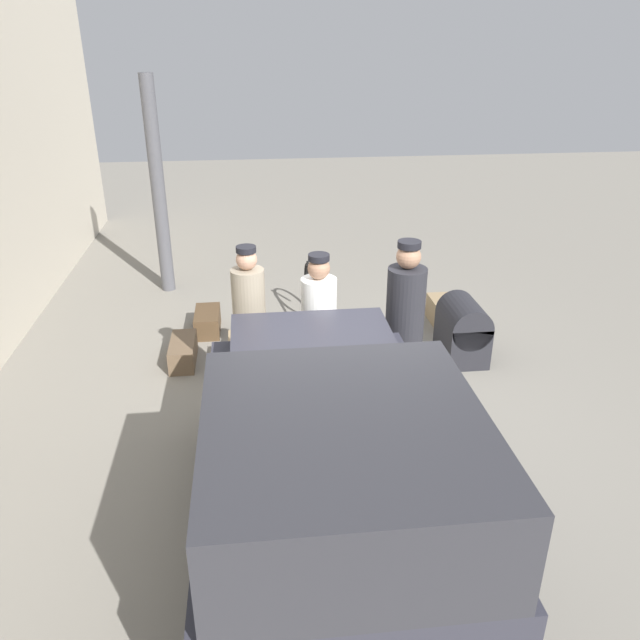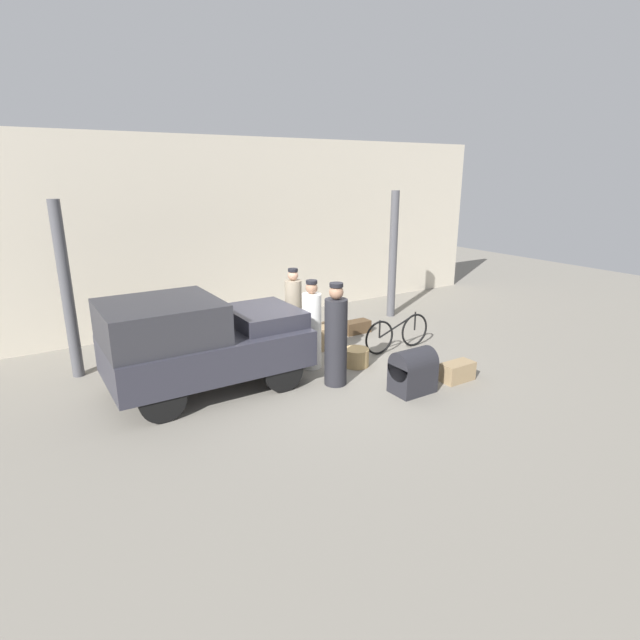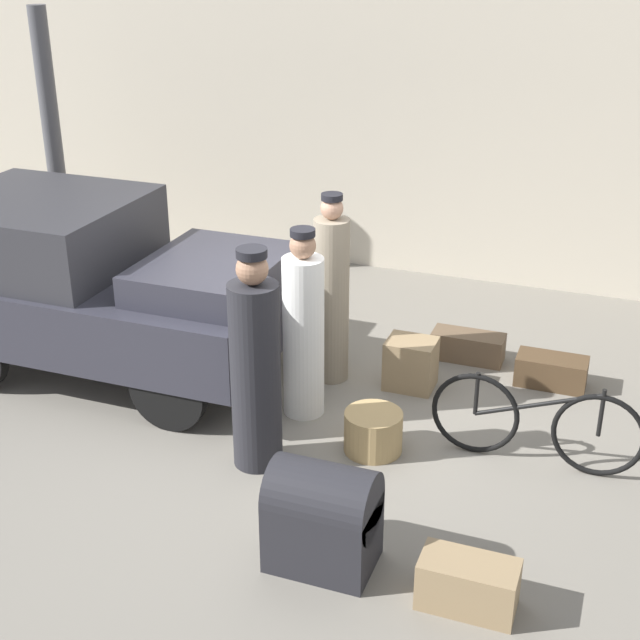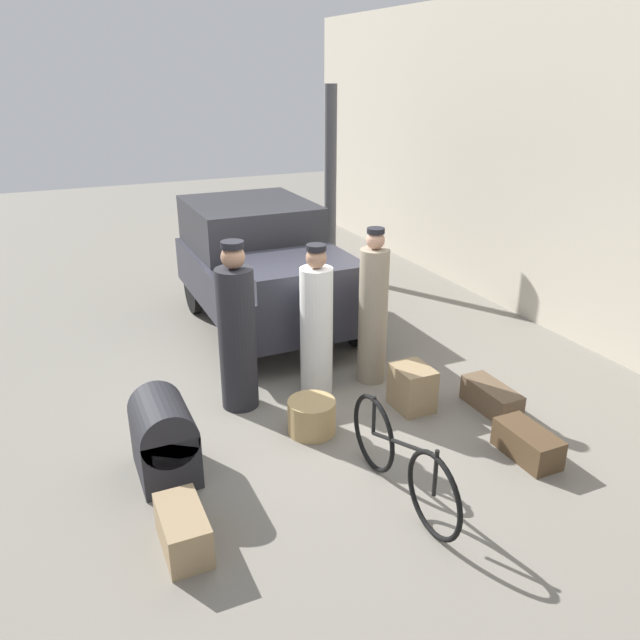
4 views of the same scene
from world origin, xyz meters
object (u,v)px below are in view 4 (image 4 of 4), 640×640
object	(u,v)px
porter_lifting_near_truck	(373,312)
suitcase_black_upright	(183,530)
conductor_in_dark_uniform	(237,334)
truck	(264,263)
trunk_large_brown	(412,388)
porter_carrying_trunk	(316,327)
suitcase_small_leather	(491,398)
wicker_basket	(312,416)
suitcase_tan_flat	(164,436)
trunk_wicker_pale	(527,443)
bicycle	(401,461)

from	to	relation	value
porter_lifting_near_truck	suitcase_black_upright	size ratio (longest dim) A/B	2.92
conductor_in_dark_uniform	suitcase_black_upright	bearing A→B (deg)	-28.68
truck	conductor_in_dark_uniform	size ratio (longest dim) A/B	1.80
porter_lifting_near_truck	trunk_large_brown	size ratio (longest dim) A/B	3.81
truck	porter_carrying_trunk	world-z (taller)	porter_carrying_trunk
suitcase_small_leather	wicker_basket	bearing A→B (deg)	-101.21
suitcase_tan_flat	trunk_wicker_pale	world-z (taller)	suitcase_tan_flat
truck	bicycle	size ratio (longest dim) A/B	1.96
trunk_large_brown	suitcase_tan_flat	bearing A→B (deg)	-87.70
suitcase_small_leather	conductor_in_dark_uniform	bearing A→B (deg)	-116.43
conductor_in_dark_uniform	suitcase_tan_flat	xyz separation A→B (m)	(0.94, -1.00, -0.46)
trunk_wicker_pale	suitcase_black_upright	xyz separation A→B (m)	(-0.12, -3.28, 0.03)
truck	suitcase_small_leather	size ratio (longest dim) A/B	4.65
truck	wicker_basket	size ratio (longest dim) A/B	6.83
porter_carrying_trunk	suitcase_black_upright	xyz separation A→B (m)	(1.91, -1.97, -0.63)
truck	suitcase_small_leather	bearing A→B (deg)	22.66
wicker_basket	suitcase_small_leather	xyz separation A→B (m)	(0.39, 1.96, -0.03)
wicker_basket	conductor_in_dark_uniform	world-z (taller)	conductor_in_dark_uniform
porter_carrying_trunk	porter_lifting_near_truck	xyz separation A→B (m)	(0.00, 0.71, 0.06)
trunk_large_brown	suitcase_black_upright	bearing A→B (deg)	-67.66
wicker_basket	suitcase_tan_flat	size ratio (longest dim) A/B	0.63
porter_lifting_near_truck	suitcase_tan_flat	size ratio (longest dim) A/B	2.36
porter_carrying_trunk	suitcase_tan_flat	size ratio (longest dim) A/B	2.22
porter_lifting_near_truck	trunk_large_brown	bearing A→B (deg)	6.10
wicker_basket	conductor_in_dark_uniform	bearing A→B (deg)	-149.23
trunk_large_brown	trunk_wicker_pale	size ratio (longest dim) A/B	0.73
wicker_basket	conductor_in_dark_uniform	distance (m)	1.18
truck	porter_carrying_trunk	size ratio (longest dim) A/B	1.92
bicycle	wicker_basket	size ratio (longest dim) A/B	3.49
conductor_in_dark_uniform	porter_lifting_near_truck	size ratio (longest dim) A/B	1.01
porter_carrying_trunk	trunk_wicker_pale	distance (m)	2.50
conductor_in_dark_uniform	wicker_basket	bearing A→B (deg)	30.77
wicker_basket	suitcase_black_upright	xyz separation A→B (m)	(1.13, -1.57, -0.00)
wicker_basket	trunk_large_brown	world-z (taller)	trunk_large_brown
trunk_large_brown	porter_carrying_trunk	bearing A→B (deg)	-134.32
wicker_basket	trunk_large_brown	bearing A→B (deg)	90.20
bicycle	conductor_in_dark_uniform	distance (m)	2.30
wicker_basket	trunk_large_brown	distance (m)	1.20
porter_carrying_trunk	trunk_large_brown	distance (m)	1.24
truck	suitcase_small_leather	distance (m)	3.72
suitcase_tan_flat	suitcase_black_upright	size ratio (longest dim) A/B	1.24
truck	conductor_in_dark_uniform	bearing A→B (deg)	-26.35
conductor_in_dark_uniform	porter_lifting_near_truck	bearing A→B (deg)	88.04
trunk_wicker_pale	suitcase_small_leather	bearing A→B (deg)	163.27
truck	trunk_wicker_pale	world-z (taller)	truck
bicycle	trunk_large_brown	bearing A→B (deg)	144.33
porter_carrying_trunk	suitcase_tan_flat	bearing A→B (deg)	-64.99
bicycle	wicker_basket	xyz separation A→B (m)	(-1.28, -0.27, -0.20)
suitcase_small_leather	trunk_wicker_pale	xyz separation A→B (m)	(0.86, -0.26, 0.00)
trunk_large_brown	suitcase_small_leather	bearing A→B (deg)	62.85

